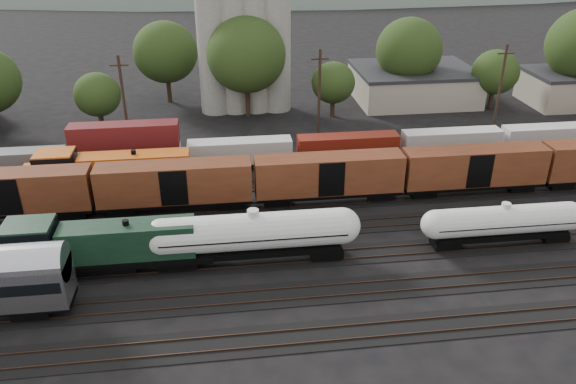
{
  "coord_description": "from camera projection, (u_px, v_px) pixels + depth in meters",
  "views": [
    {
      "loc": [
        -0.53,
        -45.5,
        27.18
      ],
      "look_at": [
        5.5,
        2.0,
        3.0
      ],
      "focal_mm": 35.0,
      "sensor_mm": 36.0,
      "label": 1
    }
  ],
  "objects": [
    {
      "name": "tank_car_b",
      "position": [
        503.0,
        222.0,
        49.78
      ],
      "size": [
        15.1,
        2.7,
        3.96
      ],
      "color": "silver",
      "rests_on": "ground"
    },
    {
      "name": "utility_poles",
      "position": [
        224.0,
        99.0,
        69.28
      ],
      "size": [
        122.2,
        0.36,
        12.0
      ],
      "color": "black",
      "rests_on": "ground"
    },
    {
      "name": "tank_car_a",
      "position": [
        254.0,
        234.0,
        47.08
      ],
      "size": [
        18.28,
        3.27,
        4.79
      ],
      "color": "silver",
      "rests_on": "ground"
    },
    {
      "name": "industrial_sheds",
      "position": [
        267.0,
        94.0,
        83.41
      ],
      "size": [
        119.38,
        17.26,
        5.1
      ],
      "color": "#9E937F",
      "rests_on": "ground"
    },
    {
      "name": "distant_hills",
      "position": [
        261.0,
        11.0,
        294.79
      ],
      "size": [
        860.0,
        286.0,
        130.0
      ],
      "color": "#59665B",
      "rests_on": "ground"
    },
    {
      "name": "green_locomotive",
      "position": [
        89.0,
        246.0,
        45.63
      ],
      "size": [
        18.03,
        3.18,
        4.77
      ],
      "color": "black",
      "rests_on": "ground"
    },
    {
      "name": "tracks",
      "position": [
        233.0,
        233.0,
        52.58
      ],
      "size": [
        180.0,
        33.2,
        0.2
      ],
      "color": "black",
      "rests_on": "ground"
    },
    {
      "name": "container_wall",
      "position": [
        186.0,
        151.0,
        64.29
      ],
      "size": [
        161.27,
        2.6,
        5.8
      ],
      "color": "black",
      "rests_on": "ground"
    },
    {
      "name": "tree_band",
      "position": [
        226.0,
        61.0,
        79.91
      ],
      "size": [
        165.32,
        20.8,
        14.53
      ],
      "color": "black",
      "rests_on": "ground"
    },
    {
      "name": "boxcar_string",
      "position": [
        94.0,
        188.0,
        54.15
      ],
      "size": [
        122.8,
        2.9,
        4.2
      ],
      "color": "black",
      "rests_on": "ground"
    },
    {
      "name": "ground",
      "position": [
        233.0,
        233.0,
        52.6
      ],
      "size": [
        600.0,
        600.0,
        0.0
      ],
      "primitive_type": "plane",
      "color": "black"
    },
    {
      "name": "grain_silo",
      "position": [
        243.0,
        34.0,
        79.77
      ],
      "size": [
        13.4,
        5.0,
        29.0
      ],
      "color": "gray",
      "rests_on": "ground"
    },
    {
      "name": "orange_locomotive",
      "position": [
        104.0,
        171.0,
        58.79
      ],
      "size": [
        18.9,
        3.15,
        4.73
      ],
      "color": "black",
      "rests_on": "ground"
    }
  ]
}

